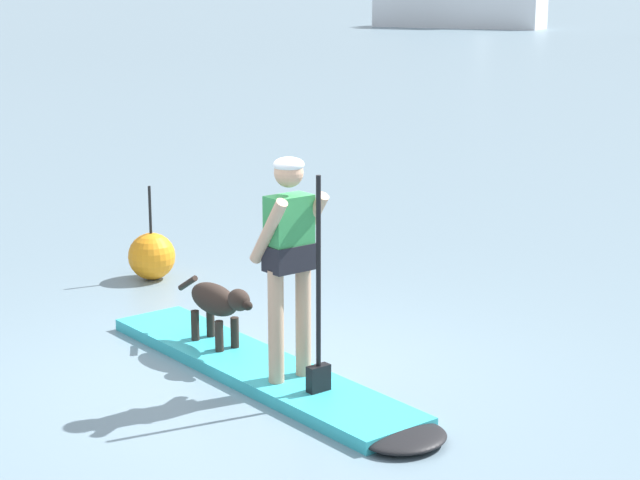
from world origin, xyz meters
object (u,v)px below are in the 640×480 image
person_paddler (291,252)px  moored_boat_center (455,3)px  dog (217,302)px  marker_buoy (152,256)px  paddleboard (274,376)px

person_paddler → moored_boat_center: size_ratio=0.16×
dog → marker_buoy: marker_buoy is taller
marker_buoy → dog: bearing=-38.9°
dog → marker_buoy: (-2.01, 1.63, -0.22)m
moored_boat_center → marker_buoy: 58.51m
moored_boat_center → person_paddler: bearing=-67.5°
person_paddler → marker_buoy: size_ratio=1.72×
dog → moored_boat_center: size_ratio=0.10×
person_paddler → dog: bearing=159.1°
moored_boat_center → paddleboard: bearing=-67.7°
person_paddler → dog: (-0.94, 0.36, -0.63)m
paddleboard → person_paddler: bearing=-20.9°
person_paddler → dog: person_paddler is taller
paddleboard → dog: 0.89m
dog → person_paddler: bearing=-20.9°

